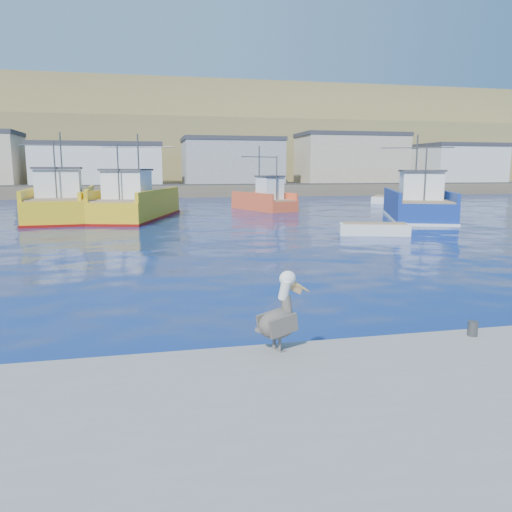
{
  "coord_description": "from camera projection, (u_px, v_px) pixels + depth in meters",
  "views": [
    {
      "loc": [
        -3.27,
        -11.82,
        3.78
      ],
      "look_at": [
        -0.0,
        3.18,
        1.12
      ],
      "focal_mm": 35.0,
      "sensor_mm": 36.0,
      "label": 1
    }
  ],
  "objects": [
    {
      "name": "trawler_blue",
      "position": [
        417.0,
        205.0,
        38.81
      ],
      "size": [
        8.17,
        12.42,
        6.57
      ],
      "color": "navy",
      "rests_on": "ground"
    },
    {
      "name": "pelican",
      "position": [
        280.0,
        317.0,
        9.11
      ],
      "size": [
        1.17,
        0.72,
        1.47
      ],
      "color": "#595451",
      "rests_on": "dock"
    },
    {
      "name": "trawler_yellow_a",
      "position": [
        62.0,
        204.0,
        38.78
      ],
      "size": [
        6.08,
        13.56,
        6.77
      ],
      "color": "gold",
      "rests_on": "ground"
    },
    {
      "name": "trawler_yellow_b",
      "position": [
        134.0,
        204.0,
        38.95
      ],
      "size": [
        7.56,
        13.03,
        6.65
      ],
      "color": "gold",
      "rests_on": "ground"
    },
    {
      "name": "skiff_far",
      "position": [
        380.0,
        200.0,
        57.77
      ],
      "size": [
        3.79,
        4.72,
        0.99
      ],
      "color": "silver",
      "rests_on": "ground"
    },
    {
      "name": "far_shore",
      "position": [
        159.0,
        147.0,
        116.3
      ],
      "size": [
        200.0,
        81.0,
        24.0
      ],
      "color": "brown",
      "rests_on": "ground"
    },
    {
      "name": "dock_bollards",
      "position": [
        361.0,
        337.0,
        9.46
      ],
      "size": [
        36.2,
        0.2,
        0.3
      ],
      "color": "#4C4C4C",
      "rests_on": "dock"
    },
    {
      "name": "boat_orange",
      "position": [
        265.0,
        199.0,
        47.18
      ],
      "size": [
        5.14,
        7.98,
        5.97
      ],
      "color": "#ED512A",
      "rests_on": "ground"
    },
    {
      "name": "skiff_mid",
      "position": [
        374.0,
        230.0,
        29.26
      ],
      "size": [
        4.23,
        2.56,
        0.87
      ],
      "color": "silver",
      "rests_on": "ground"
    },
    {
      "name": "ground",
      "position": [
        283.0,
        320.0,
        12.72
      ],
      "size": [
        260.0,
        260.0,
        0.0
      ],
      "primitive_type": "plane",
      "color": "#071D53",
      "rests_on": "ground"
    }
  ]
}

